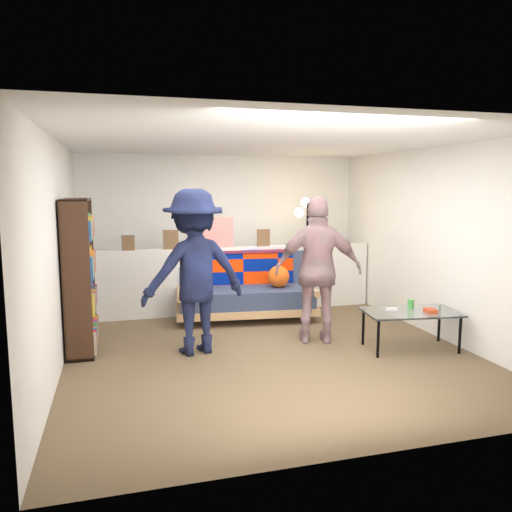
{
  "coord_description": "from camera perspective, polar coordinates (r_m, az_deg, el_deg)",
  "views": [
    {
      "loc": [
        -1.63,
        -5.48,
        1.89
      ],
      "look_at": [
        0.0,
        0.4,
        1.05
      ],
      "focal_mm": 35.0,
      "sensor_mm": 36.0,
      "label": 1
    }
  ],
  "objects": [
    {
      "name": "half_wall_ledge",
      "position": [
        7.58,
        -2.83,
        -2.73
      ],
      "size": [
        4.45,
        0.15,
        1.0
      ],
      "primitive_type": "cube",
      "color": "silver",
      "rests_on": "ground"
    },
    {
      "name": "person_left",
      "position": [
        5.7,
        -7.08,
        -1.82
      ],
      "size": [
        1.33,
        0.93,
        1.88
      ],
      "primitive_type": "imported",
      "rotation": [
        0.0,
        0.0,
        3.35
      ],
      "color": "black",
      "rests_on": "ground"
    },
    {
      "name": "floor_lamp",
      "position": [
        7.57,
        5.85,
        2.79
      ],
      "size": [
        0.4,
        0.32,
        1.73
      ],
      "color": "black",
      "rests_on": "ground"
    },
    {
      "name": "ground",
      "position": [
        6.02,
        1.03,
        -10.46
      ],
      "size": [
        5.0,
        5.0,
        0.0
      ],
      "primitive_type": "plane",
      "color": "brown",
      "rests_on": "ground"
    },
    {
      "name": "person_right",
      "position": [
        6.1,
        7.15,
        -1.6
      ],
      "size": [
        1.13,
        0.72,
        1.79
      ],
      "primitive_type": "imported",
      "rotation": [
        0.0,
        0.0,
        2.85
      ],
      "color": "#C7818C",
      "rests_on": "ground"
    },
    {
      "name": "bookshelf",
      "position": [
        6.09,
        -19.52,
        -2.7
      ],
      "size": [
        0.29,
        0.88,
        1.77
      ],
      "color": "black",
      "rests_on": "ground"
    },
    {
      "name": "futon_sofa",
      "position": [
        7.27,
        -1.11,
        -4.01
      ],
      "size": [
        2.07,
        1.15,
        0.85
      ],
      "color": "tan",
      "rests_on": "ground"
    },
    {
      "name": "room_shell",
      "position": [
        6.17,
        -0.18,
        5.81
      ],
      "size": [
        4.6,
        5.05,
        2.45
      ],
      "color": "silver",
      "rests_on": "ground"
    },
    {
      "name": "ledge_decor",
      "position": [
        7.42,
        -4.54,
        2.3
      ],
      "size": [
        2.97,
        0.02,
        0.45
      ],
      "color": "brown",
      "rests_on": "half_wall_ledge"
    },
    {
      "name": "coffee_table",
      "position": [
        6.14,
        17.35,
        -6.32
      ],
      "size": [
        1.15,
        0.73,
        0.56
      ],
      "color": "black",
      "rests_on": "ground"
    }
  ]
}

